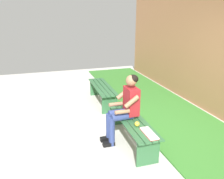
% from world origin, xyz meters
% --- Properties ---
extents(ground_plane, '(10.00, 7.00, 0.04)m').
position_xyz_m(ground_plane, '(1.01, 1.00, -0.02)').
color(ground_plane, beige).
extents(grass_strip, '(9.00, 1.85, 0.03)m').
position_xyz_m(grass_strip, '(1.01, -1.29, 0.01)').
color(grass_strip, '#387A2D').
rests_on(grass_strip, ground).
extents(bench_near, '(1.69, 0.45, 0.48)m').
position_xyz_m(bench_near, '(0.00, 0.00, 0.36)').
color(bench_near, '#2D6038').
rests_on(bench_near, ground).
extents(bench_far, '(1.61, 0.45, 0.48)m').
position_xyz_m(bench_far, '(2.01, 0.00, 0.36)').
color(bench_far, '#2D6038').
rests_on(bench_far, ground).
extents(person_seated, '(0.50, 0.69, 1.28)m').
position_xyz_m(person_seated, '(0.08, 0.10, 0.71)').
color(person_seated, maroon).
rests_on(person_seated, ground).
extents(apple, '(0.09, 0.09, 0.09)m').
position_xyz_m(apple, '(-0.30, 0.02, 0.52)').
color(apple, gold).
rests_on(apple, bench_near).
extents(book_open, '(0.41, 0.16, 0.02)m').
position_xyz_m(book_open, '(-0.60, -0.06, 0.49)').
color(book_open, white).
rests_on(book_open, bench_near).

